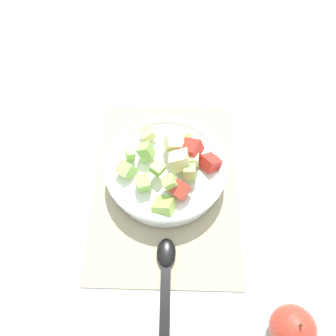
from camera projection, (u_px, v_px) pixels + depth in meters
name	position (u px, v px, depth m)	size (l,w,h in m)	color
ground_plane	(166.00, 186.00, 0.75)	(2.40, 2.40, 0.00)	silver
placemat	(166.00, 185.00, 0.75)	(0.43, 0.30, 0.01)	tan
salad_bowl	(168.00, 169.00, 0.73)	(0.25, 0.25, 0.10)	white
serving_spoon	(166.00, 280.00, 0.64)	(0.23, 0.04, 0.01)	black
whole_apple	(293.00, 328.00, 0.58)	(0.08, 0.08, 0.09)	#BC3828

